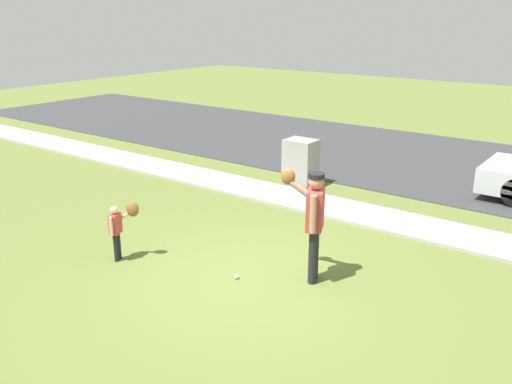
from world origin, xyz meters
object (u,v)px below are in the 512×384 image
object	(u,v)px
person_child	(121,223)
utility_cabinet	(301,163)
person_adult	(312,214)
baseball	(236,277)

from	to	relation	value
person_child	utility_cabinet	size ratio (longest dim) A/B	0.90
person_adult	baseball	xyz separation A→B (m)	(-0.93, -0.67, -1.04)
person_adult	baseball	world-z (taller)	person_adult
baseball	utility_cabinet	xyz separation A→B (m)	(-1.80, 4.71, 0.52)
person_adult	person_child	bearing A→B (deg)	-0.45
person_adult	utility_cabinet	size ratio (longest dim) A/B	1.55
utility_cabinet	person_adult	bearing A→B (deg)	-56.00
person_child	baseball	bearing A→B (deg)	-7.32
person_adult	utility_cabinet	distance (m)	4.91
person_child	utility_cabinet	bearing A→B (deg)	64.57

